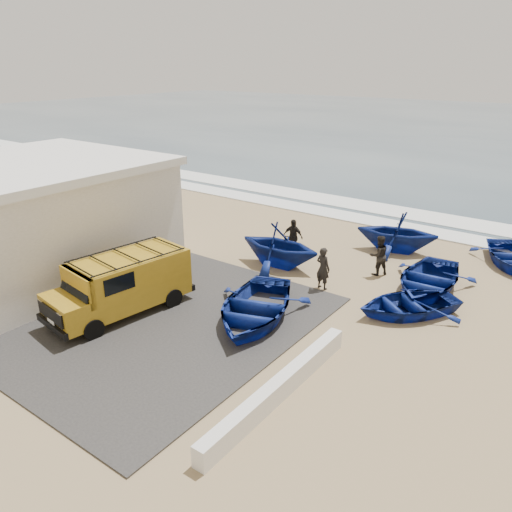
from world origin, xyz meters
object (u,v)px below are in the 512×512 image
Objects in this scene: boat_near_right at (408,304)px; fisherman_back at (293,237)px; building at (26,218)px; van at (123,282)px; boat_mid_left at (279,245)px; boat_mid_right at (428,279)px; boat_near_left at (254,307)px; parapet at (280,388)px; fisherman_middle at (379,255)px; boat_far_left at (397,232)px; fisherman_front at (323,268)px.

fisherman_back reaches higher than boat_near_right.
building is 1.92× the size of van.
building reaches higher than fisherman_back.
boat_mid_left reaches higher than boat_mid_right.
parapet is at bearing -63.93° from boat_near_left.
fisherman_back reaches higher than boat_mid_right.
boat_near_left is at bearing 21.61° from fisherman_middle.
building reaches higher than boat_near_left.
building is 9.95m from boat_near_left.
van is at bearing 173.68° from parapet.
boat_near_left is 4.70m from boat_mid_left.
building is at bearing -139.86° from fisherman_back.
fisherman_middle is (0.41, -2.89, -0.10)m from boat_far_left.
fisherman_back is at bearing 9.00° from boat_mid_left.
fisherman_back is (-5.94, 0.22, 0.35)m from boat_mid_right.
van is at bearing 161.76° from boat_mid_left.
fisherman_middle is (1.70, 5.83, 0.34)m from boat_near_left.
fisherman_front reaches higher than boat_near_left.
boat_near_left is 2.80× the size of fisherman_middle.
parapet is 8.43m from boat_mid_right.
fisherman_back is (-5.06, 8.60, 0.51)m from parapet.
boat_mid_right is at bearing 22.79° from boat_far_left.
boat_mid_left is 3.93m from fisherman_middle.
boat_mid_right reaches higher than parapet.
boat_near_right is 2.18× the size of fisherman_front.
boat_near_right is 2.19× the size of fisherman_middle.
boat_mid_left reaches higher than fisherman_middle.
parapet is (12.50, -1.00, -1.89)m from building.
building reaches higher than boat_far_left.
boat_near_left is at bearing -157.79° from boat_mid_left.
fisherman_front is 2.67m from fisherman_middle.
boat_near_right is at bearing -91.37° from boat_mid_right.
boat_mid_left is (-5.74, 0.95, 0.55)m from boat_near_right.
building is at bearing 175.42° from parapet.
van is at bearing -107.00° from fisherman_back.
parapet is 1.76× the size of boat_far_left.
building is at bearing -18.01° from fisherman_middle.
boat_near_right is at bearing 78.33° from fisherman_middle.
boat_mid_left is at bearing -8.38° from fisherman_front.
fisherman_back is (7.44, 7.60, -1.38)m from building.
fisherman_front is at bearing 60.84° from boat_near_left.
boat_near_left is (3.79, 2.11, -0.62)m from van.
boat_near_right is 1.01× the size of boat_mid_left.
fisherman_front is (0.59, 3.40, 0.34)m from boat_near_left.
parapet is 6.67m from fisherman_front.
van reaches higher than boat_near_left.
boat_near_right is (7.62, 5.43, -0.72)m from van.
boat_near_left is 6.69m from boat_mid_right.
fisherman_middle is (3.60, 1.56, -0.11)m from boat_mid_left.
boat_mid_right is at bearing 130.82° from boat_near_right.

